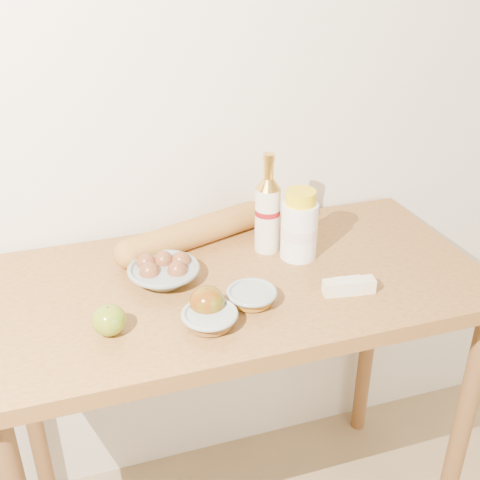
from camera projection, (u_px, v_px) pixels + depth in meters
name	position (u px, v px, depth m)	size (l,w,h in m)	color
back_wall	(197.00, 81.00, 1.54)	(3.50, 0.02, 2.60)	silver
table	(236.00, 319.00, 1.51)	(1.20, 0.60, 0.90)	#A67035
bourbon_bottle	(268.00, 212.00, 1.53)	(0.08, 0.08, 0.27)	beige
cream_bottle	(299.00, 227.00, 1.51)	(0.10, 0.10, 0.18)	white
egg_bowl	(164.00, 271.00, 1.44)	(0.21, 0.21, 0.06)	gray
baguette	(193.00, 233.00, 1.58)	(0.45, 0.21, 0.08)	#C98C3D
apple_yellowgreen	(109.00, 320.00, 1.25)	(0.09, 0.09, 0.07)	olive
apple_redgreen_front	(207.00, 302.00, 1.30)	(0.08, 0.08, 0.07)	#960F08
sugar_bowl	(210.00, 318.00, 1.28)	(0.15, 0.15, 0.04)	#93A09B
syrup_bowl	(252.00, 296.00, 1.35)	(0.12, 0.12, 0.03)	gray
butter_stick	(349.00, 286.00, 1.39)	(0.12, 0.05, 0.04)	beige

